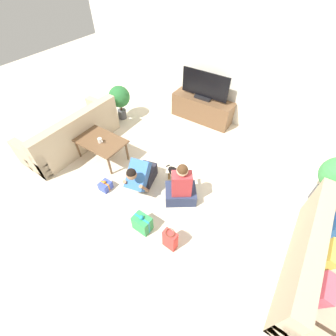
{
  "coord_description": "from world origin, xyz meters",
  "views": [
    {
      "loc": [
        1.37,
        -2.11,
        3.25
      ],
      "look_at": [
        -0.11,
        0.1,
        0.45
      ],
      "focal_mm": 24.0,
      "sensor_mm": 36.0,
      "label": 1
    }
  ],
  "objects_px": {
    "gift_box_b": "(105,186)",
    "dog": "(177,174)",
    "tv_console": "(202,109)",
    "gift_bag_a": "(170,239)",
    "sofa_left": "(73,134)",
    "potted_plant_corner_left": "(120,98)",
    "person_sitting": "(181,188)",
    "coffee_table": "(100,142)",
    "mug": "(100,140)",
    "sofa_right": "(322,266)",
    "gift_box_a": "(142,223)",
    "tv": "(205,87)",
    "person_kneeling": "(141,175)"
  },
  "relations": [
    {
      "from": "sofa_left",
      "to": "gift_box_a",
      "type": "height_order",
      "value": "sofa_left"
    },
    {
      "from": "gift_box_b",
      "to": "gift_bag_a",
      "type": "distance_m",
      "value": 1.6
    },
    {
      "from": "potted_plant_corner_left",
      "to": "gift_box_a",
      "type": "height_order",
      "value": "potted_plant_corner_left"
    },
    {
      "from": "sofa_right",
      "to": "gift_bag_a",
      "type": "bearing_deg",
      "value": 112.0
    },
    {
      "from": "coffee_table",
      "to": "tv_console",
      "type": "height_order",
      "value": "tv_console"
    },
    {
      "from": "sofa_left",
      "to": "gift_box_a",
      "type": "bearing_deg",
      "value": 72.57
    },
    {
      "from": "dog",
      "to": "gift_bag_a",
      "type": "distance_m",
      "value": 1.25
    },
    {
      "from": "sofa_left",
      "to": "potted_plant_corner_left",
      "type": "bearing_deg",
      "value": 173.97
    },
    {
      "from": "tv",
      "to": "person_kneeling",
      "type": "bearing_deg",
      "value": -86.84
    },
    {
      "from": "coffee_table",
      "to": "gift_box_b",
      "type": "relative_size",
      "value": 4.72
    },
    {
      "from": "tv_console",
      "to": "potted_plant_corner_left",
      "type": "xyz_separation_m",
      "value": [
        -1.67,
        -1.05,
        0.26
      ]
    },
    {
      "from": "sofa_right",
      "to": "coffee_table",
      "type": "xyz_separation_m",
      "value": [
        -4.05,
        0.08,
        0.13
      ]
    },
    {
      "from": "coffee_table",
      "to": "tv_console",
      "type": "distance_m",
      "value": 2.58
    },
    {
      "from": "tv",
      "to": "potted_plant_corner_left",
      "type": "distance_m",
      "value": 1.99
    },
    {
      "from": "coffee_table",
      "to": "gift_bag_a",
      "type": "xyz_separation_m",
      "value": [
        2.19,
        -0.83,
        -0.23
      ]
    },
    {
      "from": "gift_bag_a",
      "to": "tv_console",
      "type": "bearing_deg",
      "value": 110.26
    },
    {
      "from": "tv",
      "to": "gift_box_b",
      "type": "distance_m",
      "value": 3.06
    },
    {
      "from": "tv_console",
      "to": "gift_bag_a",
      "type": "relative_size",
      "value": 3.64
    },
    {
      "from": "person_kneeling",
      "to": "gift_bag_a",
      "type": "xyz_separation_m",
      "value": [
        1.04,
        -0.66,
        -0.13
      ]
    },
    {
      "from": "sofa_right",
      "to": "coffee_table",
      "type": "distance_m",
      "value": 4.05
    },
    {
      "from": "sofa_left",
      "to": "mug",
      "type": "bearing_deg",
      "value": 90.68
    },
    {
      "from": "tv",
      "to": "person_sitting",
      "type": "relative_size",
      "value": 1.28
    },
    {
      "from": "tv_console",
      "to": "gift_bag_a",
      "type": "bearing_deg",
      "value": -69.74
    },
    {
      "from": "tv_console",
      "to": "person_kneeling",
      "type": "bearing_deg",
      "value": -86.84
    },
    {
      "from": "gift_box_b",
      "to": "person_kneeling",
      "type": "bearing_deg",
      "value": 37.08
    },
    {
      "from": "gift_box_a",
      "to": "potted_plant_corner_left",
      "type": "bearing_deg",
      "value": 137.39
    },
    {
      "from": "tv_console",
      "to": "person_sitting",
      "type": "distance_m",
      "value": 2.54
    },
    {
      "from": "gift_box_a",
      "to": "tv_console",
      "type": "bearing_deg",
      "value": 101.75
    },
    {
      "from": "tv_console",
      "to": "dog",
      "type": "relative_size",
      "value": 2.92
    },
    {
      "from": "gift_box_b",
      "to": "mug",
      "type": "bearing_deg",
      "value": 135.64
    },
    {
      "from": "sofa_right",
      "to": "gift_box_a",
      "type": "height_order",
      "value": "sofa_right"
    },
    {
      "from": "person_sitting",
      "to": "mug",
      "type": "bearing_deg",
      "value": -34.35
    },
    {
      "from": "tv_console",
      "to": "mug",
      "type": "height_order",
      "value": "tv_console"
    },
    {
      "from": "mug",
      "to": "person_sitting",
      "type": "bearing_deg",
      "value": 0.68
    },
    {
      "from": "person_sitting",
      "to": "gift_box_a",
      "type": "distance_m",
      "value": 0.85
    },
    {
      "from": "mug",
      "to": "coffee_table",
      "type": "bearing_deg",
      "value": 152.06
    },
    {
      "from": "sofa_left",
      "to": "mug",
      "type": "xyz_separation_m",
      "value": [
        0.88,
        0.01,
        0.23
      ]
    },
    {
      "from": "sofa_left",
      "to": "gift_bag_a",
      "type": "bearing_deg",
      "value": 75.37
    },
    {
      "from": "coffee_table",
      "to": "potted_plant_corner_left",
      "type": "xyz_separation_m",
      "value": [
        -0.66,
        1.32,
        0.12
      ]
    },
    {
      "from": "sofa_left",
      "to": "person_kneeling",
      "type": "height_order",
      "value": "sofa_left"
    },
    {
      "from": "sofa_left",
      "to": "gift_box_b",
      "type": "relative_size",
      "value": 9.53
    },
    {
      "from": "coffee_table",
      "to": "dog",
      "type": "bearing_deg",
      "value": 9.63
    },
    {
      "from": "dog",
      "to": "gift_box_b",
      "type": "xyz_separation_m",
      "value": [
        -0.99,
        -0.85,
        -0.15
      ]
    },
    {
      "from": "person_sitting",
      "to": "gift_bag_a",
      "type": "relative_size",
      "value": 2.19
    },
    {
      "from": "sofa_left",
      "to": "dog",
      "type": "xyz_separation_m",
      "value": [
        2.41,
        0.32,
        -0.06
      ]
    },
    {
      "from": "gift_box_b",
      "to": "dog",
      "type": "bearing_deg",
      "value": 40.59
    },
    {
      "from": "coffee_table",
      "to": "tv_console",
      "type": "xyz_separation_m",
      "value": [
        1.01,
        2.37,
        -0.14
      ]
    },
    {
      "from": "potted_plant_corner_left",
      "to": "person_sitting",
      "type": "distance_m",
      "value": 2.87
    },
    {
      "from": "potted_plant_corner_left",
      "to": "person_sitting",
      "type": "height_order",
      "value": "person_sitting"
    },
    {
      "from": "gift_bag_a",
      "to": "gift_box_a",
      "type": "bearing_deg",
      "value": 179.61
    }
  ]
}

